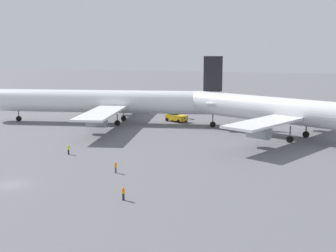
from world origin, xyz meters
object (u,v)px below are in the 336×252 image
object	(u,v)px
pushback_tug	(176,117)
ground_crew_marshaller_foreground	(116,167)
airliner_at_gate_left	(107,102)
ground_crew_ramp_agent_by_cones	(123,193)
airliner_being_pushed	(287,111)
ground_crew_wing_walker_right	(68,149)

from	to	relation	value
pushback_tug	ground_crew_marshaller_foreground	xyz separation A→B (m)	(4.26, -47.08, -0.34)
airliner_at_gate_left	ground_crew_ramp_agent_by_cones	size ratio (longest dim) A/B	35.92
ground_crew_ramp_agent_by_cones	airliner_being_pushed	bearing A→B (deg)	68.79
ground_crew_ramp_agent_by_cones	pushback_tug	bearing A→B (deg)	99.72
airliner_being_pushed	ground_crew_ramp_agent_by_cones	world-z (taller)	airliner_being_pushed
airliner_being_pushed	ground_crew_ramp_agent_by_cones	distance (m)	47.54
pushback_tug	ground_crew_wing_walker_right	xyz separation A→B (m)	(-8.06, -38.91, -0.34)
airliner_being_pushed	ground_crew_ramp_agent_by_cones	size ratio (longest dim) A/B	27.83
ground_crew_marshaller_foreground	ground_crew_wing_walker_right	distance (m)	14.78
ground_crew_wing_walker_right	ground_crew_marshaller_foreground	bearing A→B (deg)	-33.52
airliner_at_gate_left	ground_crew_ramp_agent_by_cones	distance (m)	56.76
ground_crew_ramp_agent_by_cones	ground_crew_wing_walker_right	size ratio (longest dim) A/B	1.00
airliner_at_gate_left	ground_crew_wing_walker_right	size ratio (longest dim) A/B	35.80
ground_crew_ramp_agent_by_cones	ground_crew_wing_walker_right	distance (m)	25.92
ground_crew_marshaller_foreground	ground_crew_wing_walker_right	size ratio (longest dim) A/B	1.00
airliner_at_gate_left	airliner_being_pushed	xyz separation A→B (m)	(42.43, -6.51, 0.26)
ground_crew_marshaller_foreground	ground_crew_wing_walker_right	bearing A→B (deg)	146.48
pushback_tug	airliner_at_gate_left	bearing A→B (deg)	-155.59
pushback_tug	ground_crew_marshaller_foreground	distance (m)	47.27
airliner_being_pushed	ground_crew_ramp_agent_by_cones	xyz separation A→B (m)	(-17.12, -44.11, -4.58)
airliner_at_gate_left	ground_crew_marshaller_foreground	size ratio (longest dim) A/B	35.94
ground_crew_ramp_agent_by_cones	ground_crew_marshaller_foreground	bearing A→B (deg)	118.00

